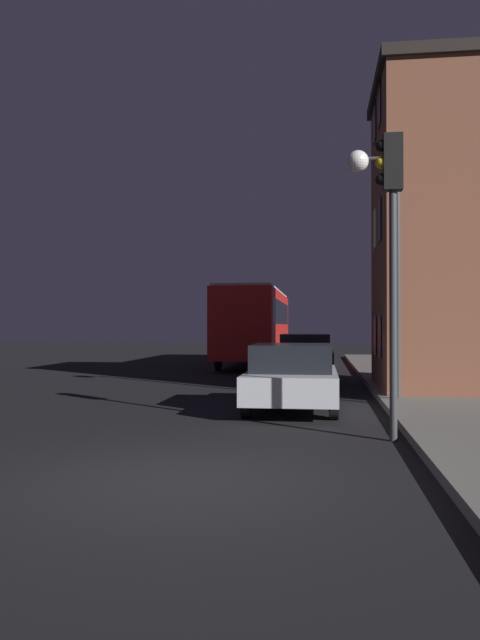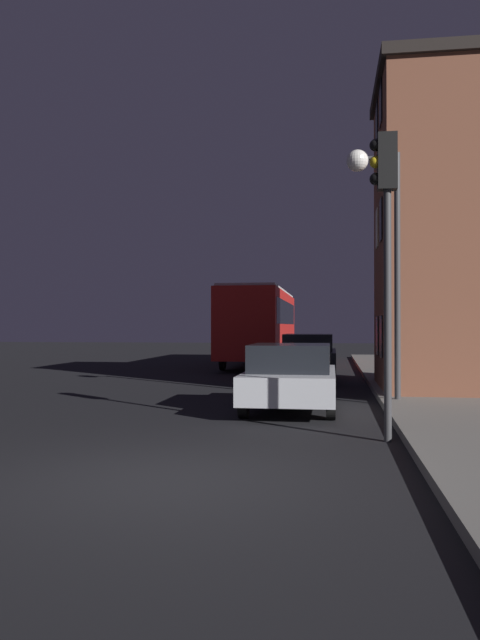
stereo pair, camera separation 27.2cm
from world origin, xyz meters
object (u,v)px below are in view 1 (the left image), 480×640
traffic_light (391,223)px  car_near_lane (293,376)px  streetlamp (376,212)px  bus (255,321)px  car_mid_lane (306,357)px  bare_tree (432,320)px

traffic_light → car_near_lane: bearing=116.4°
streetlamp → traffic_light: streetlamp is taller
streetlamp → traffic_light: (-0.16, -4.57, -1.00)m
bus → car_mid_lane: bearing=-73.3°
traffic_light → bare_tree: bearing=74.7°
traffic_light → streetlamp: bearing=88.0°
bare_tree → streetlamp: bearing=-133.8°
streetlamp → car_near_lane: 4.33m
traffic_light → bus: (-4.18, 19.12, -1.39)m
traffic_light → car_mid_lane: 11.00m
streetlamp → bare_tree: (1.53, 1.59, -2.50)m
bus → car_near_lane: (2.46, -15.64, -1.34)m
streetlamp → car_near_lane: (-1.88, -1.10, -3.74)m
bare_tree → traffic_light: bearing=-105.3°
bus → car_mid_lane: bus is taller
car_mid_lane → streetlamp: bearing=-73.5°
bare_tree → car_mid_lane: (-3.30, 4.39, -1.16)m
bare_tree → car_near_lane: bearing=-141.8°
streetlamp → car_mid_lane: (-1.77, 5.98, -3.66)m
bus → car_mid_lane: (2.57, -8.56, -1.27)m
traffic_light → car_near_lane: traffic_light is taller
bare_tree → car_near_lane: bare_tree is taller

